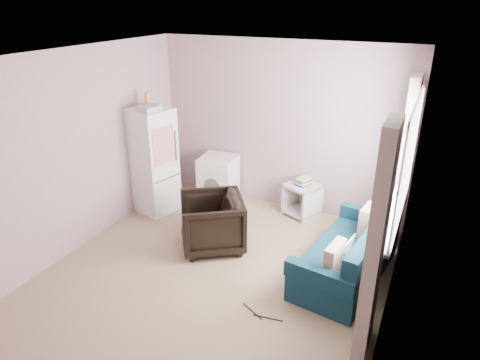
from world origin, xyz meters
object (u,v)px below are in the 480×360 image
at_px(side_table, 302,197).
at_px(sofa, 350,257).
at_px(armchair, 212,220).
at_px(washing_machine, 219,179).
at_px(fridge, 154,161).

distance_m(side_table, sofa, 1.60).
distance_m(armchair, side_table, 1.58).
bearing_deg(side_table, armchair, -119.69).
xyz_separation_m(washing_machine, side_table, (1.33, 0.14, -0.11)).
height_order(fridge, washing_machine, fridge).
relative_size(armchair, sofa, 0.45).
bearing_deg(armchair, fridge, -148.83).
relative_size(washing_machine, sofa, 0.43).
height_order(side_table, sofa, sofa).
bearing_deg(washing_machine, sofa, -31.60).
xyz_separation_m(armchair, fridge, (-1.29, 0.59, 0.40)).
distance_m(fridge, washing_machine, 1.06).
bearing_deg(sofa, side_table, 136.25).
relative_size(side_table, sofa, 0.34).
relative_size(fridge, side_table, 2.97).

